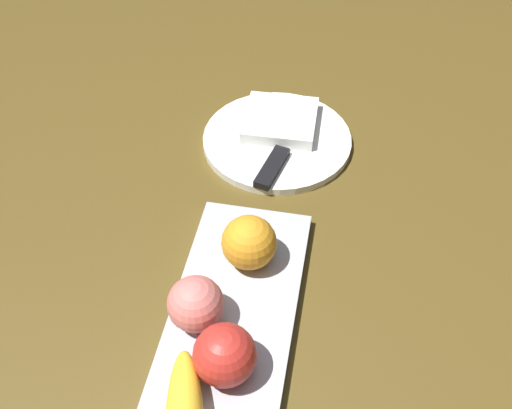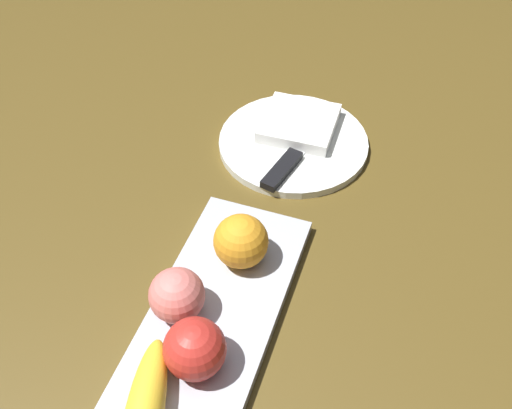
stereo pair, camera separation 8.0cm
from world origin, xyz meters
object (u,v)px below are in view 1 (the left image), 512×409
at_px(knife, 276,162).
at_px(peach, 196,304).
at_px(fruit_tray, 228,337).
at_px(folded_napkin, 280,120).
at_px(dinner_plate, 277,140).
at_px(orange_near_apple, 249,243).
at_px(apple, 225,355).

bearing_deg(knife, peach, -176.50).
bearing_deg(fruit_tray, folded_napkin, -0.00).
bearing_deg(peach, dinner_plate, -6.28).
distance_m(orange_near_apple, knife, 0.20).
distance_m(orange_near_apple, peach, 0.11).
height_order(folded_napkin, knife, folded_napkin).
height_order(dinner_plate, folded_napkin, folded_napkin).
xyz_separation_m(peach, knife, (0.30, -0.05, -0.03)).
height_order(fruit_tray, orange_near_apple, orange_near_apple).
bearing_deg(fruit_tray, apple, -169.21).
bearing_deg(dinner_plate, apple, -178.77).
xyz_separation_m(orange_near_apple, knife, (0.19, -0.00, -0.04)).
bearing_deg(peach, knife, -9.15).
xyz_separation_m(apple, dinner_plate, (0.42, 0.01, -0.05)).
xyz_separation_m(orange_near_apple, peach, (-0.10, 0.04, -0.00)).
bearing_deg(peach, folded_napkin, -5.80).
bearing_deg(dinner_plate, fruit_tray, 180.00).
bearing_deg(knife, fruit_tray, -168.85).
height_order(orange_near_apple, folded_napkin, orange_near_apple).
distance_m(fruit_tray, dinner_plate, 0.37).
height_order(peach, dinner_plate, peach).
bearing_deg(folded_napkin, knife, -175.09).
distance_m(peach, folded_napkin, 0.39).
bearing_deg(folded_napkin, orange_near_apple, -179.10).
height_order(fruit_tray, peach, peach).
relative_size(peach, folded_napkin, 0.58).
bearing_deg(peach, fruit_tray, -106.84).
bearing_deg(knife, dinner_plate, 19.88).
bearing_deg(apple, knife, 0.15).
bearing_deg(dinner_plate, knife, -172.77).
bearing_deg(fruit_tray, knife, -1.50).
distance_m(apple, orange_near_apple, 0.16).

